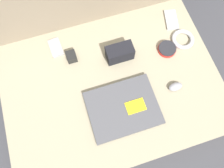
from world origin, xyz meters
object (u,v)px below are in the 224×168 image
(phone_silver, at_px, (56,48))
(charger_brick, at_px, (71,57))
(computer_mouse, at_px, (175,87))
(speaker_puck, at_px, (167,49))
(phone_black, at_px, (171,20))
(camera_pouch, at_px, (120,53))
(laptop, at_px, (123,108))

(phone_silver, bearing_deg, charger_brick, -56.38)
(computer_mouse, bearing_deg, speaker_puck, 76.88)
(phone_black, relative_size, charger_brick, 2.39)
(computer_mouse, distance_m, phone_black, 0.39)
(phone_black, bearing_deg, computer_mouse, -97.20)
(phone_black, xyz_separation_m, camera_pouch, (-0.34, -0.12, 0.03))
(speaker_puck, xyz_separation_m, charger_brick, (-0.48, 0.10, 0.01))
(computer_mouse, distance_m, phone_silver, 0.64)
(speaker_puck, relative_size, charger_brick, 1.71)
(phone_black, bearing_deg, phone_silver, -169.31)
(computer_mouse, height_order, phone_black, computer_mouse)
(phone_black, distance_m, camera_pouch, 0.36)
(laptop, relative_size, computer_mouse, 4.71)
(phone_black, height_order, charger_brick, charger_brick)
(phone_silver, relative_size, camera_pouch, 0.80)
(speaker_puck, height_order, camera_pouch, camera_pouch)
(laptop, xyz_separation_m, speaker_puck, (0.32, 0.23, -0.00))
(speaker_puck, distance_m, phone_silver, 0.58)
(camera_pouch, xyz_separation_m, charger_brick, (-0.23, 0.06, -0.02))
(laptop, xyz_separation_m, phone_black, (0.41, 0.39, -0.01))
(phone_black, xyz_separation_m, charger_brick, (-0.57, -0.06, 0.01))
(computer_mouse, xyz_separation_m, camera_pouch, (-0.20, 0.24, 0.03))
(camera_pouch, bearing_deg, computer_mouse, -49.86)
(camera_pouch, bearing_deg, phone_black, 19.80)
(computer_mouse, xyz_separation_m, phone_black, (0.13, 0.36, -0.01))
(speaker_puck, bearing_deg, computer_mouse, -101.59)
(speaker_puck, relative_size, phone_silver, 0.87)
(computer_mouse, height_order, speaker_puck, computer_mouse)
(phone_black, bearing_deg, camera_pouch, -147.21)
(phone_silver, distance_m, phone_black, 0.64)
(laptop, height_order, phone_silver, laptop)
(speaker_puck, distance_m, phone_black, 0.19)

